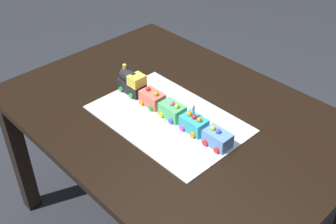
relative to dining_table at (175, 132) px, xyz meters
name	(u,v)px	position (x,y,z in m)	size (l,w,h in m)	color
dining_table	(175,132)	(0.00, 0.00, 0.00)	(1.40, 1.00, 0.74)	black
cake_board	(168,118)	(0.01, -0.05, 0.11)	(0.60, 0.40, 0.00)	silver
cake_locomotive	(132,82)	(-0.23, -0.03, 0.16)	(0.14, 0.08, 0.12)	#232328
cake_car_gondola_coral	(152,98)	(-0.10, -0.03, 0.14)	(0.10, 0.08, 0.07)	#F27260
cake_car_hopper_mint_green	(172,111)	(0.02, -0.03, 0.14)	(0.10, 0.08, 0.07)	#59CC7A
cake_car_flatbed_turquoise	(194,124)	(0.14, -0.03, 0.14)	(0.10, 0.08, 0.07)	#38B7C6
cake_car_tanker_sky_blue	(217,138)	(0.25, -0.03, 0.14)	(0.10, 0.08, 0.07)	#669EEA
birthday_candle	(193,109)	(0.13, -0.03, 0.21)	(0.01, 0.01, 0.05)	#4CA5E5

